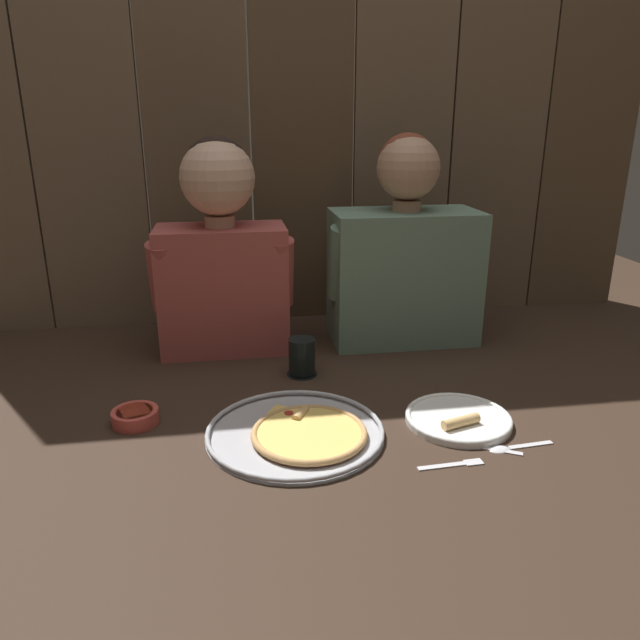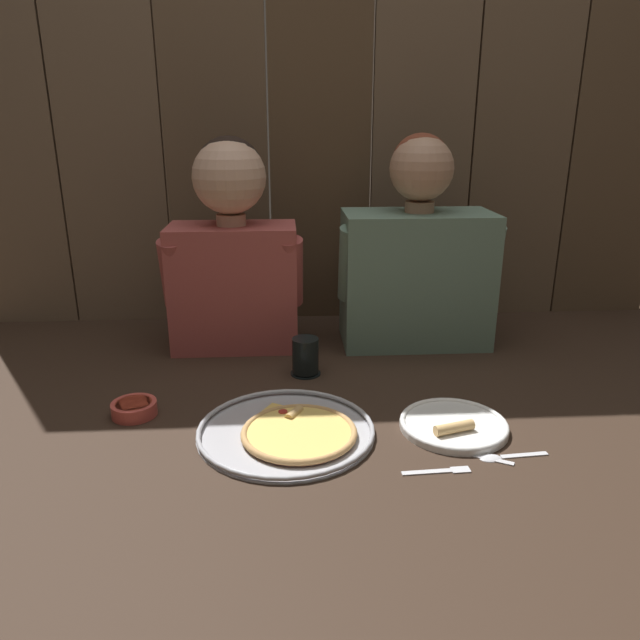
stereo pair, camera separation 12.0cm
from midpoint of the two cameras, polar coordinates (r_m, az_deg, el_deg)
name	(u,v)px [view 2 (the right image)]	position (r m, az deg, el deg)	size (l,w,h in m)	color
ground_plane	(338,409)	(1.36, 4.34, -8.56)	(3.20, 3.20, 0.00)	#332319
pizza_tray	(291,431)	(1.25, -0.04, -10.62)	(0.37, 0.37, 0.03)	#B2B2B7
dinner_plate	(454,425)	(1.32, 15.27, -9.69)	(0.23, 0.23, 0.03)	white
drinking_glass	(305,357)	(1.52, 0.86, -3.57)	(0.08, 0.08, 0.10)	black
dipping_bowl	(134,408)	(1.37, -14.97, -8.16)	(0.10, 0.10, 0.03)	#CC4C42
table_fork	(440,471)	(1.17, 14.37, -13.87)	(0.13, 0.02, 0.01)	silver
table_knife	(472,455)	(1.24, 17.14, -12.28)	(0.14, 0.09, 0.01)	silver
table_spoon	(502,456)	(1.25, 19.72, -12.21)	(0.14, 0.03, 0.01)	silver
diner_left	(232,248)	(1.66, -6.32, 6.86)	(0.38, 0.21, 0.58)	#AD4C47
diner_right	(417,256)	(1.72, 11.27, 6.01)	(0.45, 0.22, 0.59)	slate
wooden_backdrop_wall	(320,85)	(1.89, 1.96, 21.61)	(2.19, 0.03, 1.44)	brown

